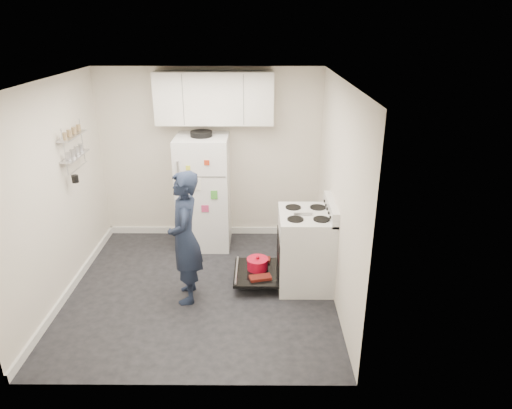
{
  "coord_description": "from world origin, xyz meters",
  "views": [
    {
      "loc": [
        0.7,
        -4.82,
        3.08
      ],
      "look_at": [
        0.67,
        0.19,
        1.05
      ],
      "focal_mm": 32.0,
      "sensor_mm": 36.0,
      "label": 1
    }
  ],
  "objects_px": {
    "open_oven_door": "(257,269)",
    "person": "(185,238)",
    "electric_range": "(304,250)",
    "refrigerator": "(204,192)"
  },
  "relations": [
    {
      "from": "refrigerator",
      "to": "person",
      "type": "xyz_separation_m",
      "value": [
        -0.06,
        -1.43,
        -0.03
      ]
    },
    {
      "from": "open_oven_door",
      "to": "person",
      "type": "xyz_separation_m",
      "value": [
        -0.81,
        -0.36,
        0.6
      ]
    },
    {
      "from": "open_oven_door",
      "to": "person",
      "type": "bearing_deg",
      "value": -156.29
    },
    {
      "from": "open_oven_door",
      "to": "refrigerator",
      "type": "relative_size",
      "value": 0.42
    },
    {
      "from": "person",
      "to": "refrigerator",
      "type": "bearing_deg",
      "value": 171.0
    },
    {
      "from": "open_oven_door",
      "to": "person",
      "type": "relative_size",
      "value": 0.44
    },
    {
      "from": "open_oven_door",
      "to": "refrigerator",
      "type": "bearing_deg",
      "value": 125.29
    },
    {
      "from": "electric_range",
      "to": "open_oven_door",
      "type": "height_order",
      "value": "electric_range"
    },
    {
      "from": "open_oven_door",
      "to": "person",
      "type": "distance_m",
      "value": 1.08
    },
    {
      "from": "electric_range",
      "to": "refrigerator",
      "type": "height_order",
      "value": "refrigerator"
    }
  ]
}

